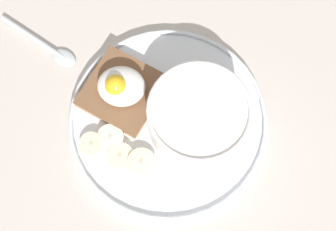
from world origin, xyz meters
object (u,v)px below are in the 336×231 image
at_px(banana_slice_left, 120,156).
at_px(oatmeal_bowl, 198,115).
at_px(poached_egg, 120,86).
at_px(spoon, 47,47).
at_px(banana_slice_back, 141,162).
at_px(banana_slice_right, 91,144).
at_px(banana_slice_front, 111,138).
at_px(toast_slice, 123,91).

bearing_deg(banana_slice_left, oatmeal_bowl, -144.53).
height_order(poached_egg, spoon, poached_egg).
distance_m(banana_slice_left, banana_slice_back, 0.03).
bearing_deg(spoon, banana_slice_left, 134.67).
distance_m(poached_egg, banana_slice_right, 0.08).
bearing_deg(banana_slice_left, banana_slice_front, -51.49).
height_order(banana_slice_left, banana_slice_right, banana_slice_right).
bearing_deg(oatmeal_bowl, banana_slice_right, 23.14).
xyz_separation_m(poached_egg, banana_slice_back, (-0.04, 0.09, -0.02)).
relative_size(poached_egg, banana_slice_left, 1.44).
xyz_separation_m(banana_slice_front, banana_slice_right, (0.02, 0.01, -0.00)).
height_order(toast_slice, banana_slice_front, toast_slice).
relative_size(oatmeal_bowl, banana_slice_left, 2.94).
xyz_separation_m(banana_slice_back, banana_slice_right, (0.07, -0.01, -0.00)).
distance_m(toast_slice, spoon, 0.13).
bearing_deg(banana_slice_right, oatmeal_bowl, -156.86).
xyz_separation_m(poached_egg, banana_slice_right, (0.02, 0.08, -0.02)).
height_order(oatmeal_bowl, toast_slice, oatmeal_bowl).
height_order(banana_slice_front, banana_slice_back, banana_slice_back).
bearing_deg(banana_slice_left, spoon, -45.33).
xyz_separation_m(toast_slice, banana_slice_right, (0.02, 0.08, -0.00)).
xyz_separation_m(oatmeal_bowl, banana_slice_front, (0.11, 0.04, -0.03)).
relative_size(oatmeal_bowl, banana_slice_front, 2.91).
height_order(toast_slice, spoon, toast_slice).
xyz_separation_m(toast_slice, banana_slice_front, (0.00, 0.06, -0.00)).
bearing_deg(banana_slice_back, banana_slice_right, -9.89).
relative_size(banana_slice_back, banana_slice_right, 1.22).
xyz_separation_m(banana_slice_right, spoon, (0.10, -0.13, -0.01)).
height_order(banana_slice_right, spoon, banana_slice_right).
xyz_separation_m(oatmeal_bowl, toast_slice, (0.10, -0.02, -0.02)).
bearing_deg(banana_slice_right, poached_egg, -107.38).
bearing_deg(poached_egg, banana_slice_left, 100.41).
distance_m(toast_slice, banana_slice_right, 0.08).
distance_m(toast_slice, banana_slice_back, 0.10).
distance_m(toast_slice, banana_slice_front, 0.06).
xyz_separation_m(banana_slice_left, banana_slice_back, (-0.03, 0.00, 0.00)).
relative_size(banana_slice_front, banana_slice_back, 0.86).
relative_size(oatmeal_bowl, banana_slice_back, 2.49).
bearing_deg(banana_slice_front, banana_slice_back, 151.72).
distance_m(oatmeal_bowl, toast_slice, 0.11).
xyz_separation_m(oatmeal_bowl, banana_slice_right, (0.13, 0.05, -0.03)).
bearing_deg(poached_egg, banana_slice_back, 116.64).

